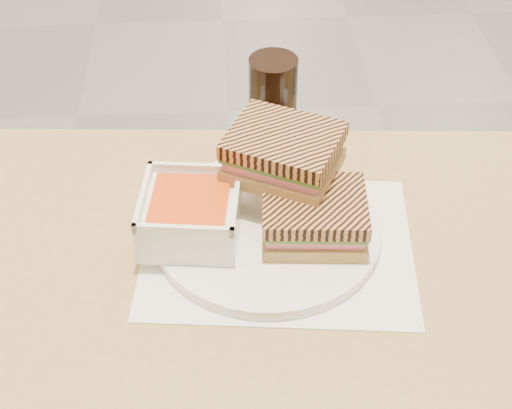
{
  "coord_description": "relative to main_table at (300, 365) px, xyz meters",
  "views": [
    {
      "loc": [
        -0.03,
        -2.66,
        1.42
      ],
      "look_at": [
        0.01,
        -2.0,
        0.82
      ],
      "focal_mm": 51.8,
      "sensor_mm": 36.0,
      "label": 1
    }
  ],
  "objects": [
    {
      "name": "panini_lower",
      "position": [
        0.02,
        0.11,
        0.16
      ],
      "size": [
        0.14,
        0.12,
        0.06
      ],
      "color": "tan",
      "rests_on": "plate"
    },
    {
      "name": "cola_glass",
      "position": [
        -0.01,
        0.31,
        0.19
      ],
      "size": [
        0.07,
        0.07,
        0.15
      ],
      "color": "black",
      "rests_on": "main_table"
    },
    {
      "name": "tray_liner",
      "position": [
        -0.02,
        0.1,
        0.11
      ],
      "size": [
        0.37,
        0.3,
        0.0
      ],
      "color": "white",
      "rests_on": "main_table"
    },
    {
      "name": "main_table",
      "position": [
        0.0,
        0.0,
        0.0
      ],
      "size": [
        1.25,
        0.78,
        0.75
      ],
      "color": "#A1834A",
      "rests_on": "ground"
    },
    {
      "name": "panini_upper",
      "position": [
        -0.01,
        0.17,
        0.21
      ],
      "size": [
        0.17,
        0.16,
        0.06
      ],
      "color": "tan",
      "rests_on": "panini_lower"
    },
    {
      "name": "plate",
      "position": [
        -0.03,
        0.13,
        0.12
      ],
      "size": [
        0.29,
        0.29,
        0.02
      ],
      "color": "white",
      "rests_on": "tray_liner"
    },
    {
      "name": "soup_bowl",
      "position": [
        -0.13,
        0.12,
        0.16
      ],
      "size": [
        0.13,
        0.13,
        0.06
      ],
      "color": "white",
      "rests_on": "plate"
    }
  ]
}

